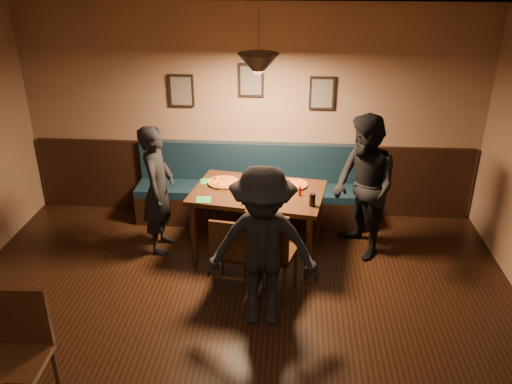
# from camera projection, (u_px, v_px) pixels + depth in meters

# --- Properties ---
(ceiling) EXTENTS (7.00, 7.00, 0.00)m
(ceiling) POSITION_uv_depth(u_px,v_px,m) (204.00, 55.00, 3.11)
(ceiling) COLOR silver
(ceiling) RESTS_ON ground
(wall_back) EXTENTS (6.00, 0.00, 6.00)m
(wall_back) POSITION_uv_depth(u_px,v_px,m) (251.00, 114.00, 6.86)
(wall_back) COLOR #8C704F
(wall_back) RESTS_ON ground
(wainscot) EXTENTS (5.88, 0.06, 1.00)m
(wainscot) POSITION_uv_depth(u_px,v_px,m) (251.00, 178.00, 7.22)
(wainscot) COLOR black
(wainscot) RESTS_ON ground
(booth_bench) EXTENTS (3.00, 0.60, 1.00)m
(booth_bench) POSITION_uv_depth(u_px,v_px,m) (250.00, 186.00, 6.97)
(booth_bench) COLOR #0F232D
(booth_bench) RESTS_ON ground
(picture_left) EXTENTS (0.32, 0.04, 0.42)m
(picture_left) POSITION_uv_depth(u_px,v_px,m) (181.00, 91.00, 6.77)
(picture_left) COLOR black
(picture_left) RESTS_ON wall_back
(picture_center) EXTENTS (0.32, 0.04, 0.42)m
(picture_center) POSITION_uv_depth(u_px,v_px,m) (251.00, 80.00, 6.64)
(picture_center) COLOR black
(picture_center) RESTS_ON wall_back
(picture_right) EXTENTS (0.32, 0.04, 0.42)m
(picture_right) POSITION_uv_depth(u_px,v_px,m) (322.00, 93.00, 6.65)
(picture_right) COLOR black
(picture_right) RESTS_ON wall_back
(pendant_lamp) EXTENTS (0.44, 0.44, 0.25)m
(pendant_lamp) POSITION_uv_depth(u_px,v_px,m) (258.00, 66.00, 5.51)
(pendant_lamp) COLOR black
(pendant_lamp) RESTS_ON ceiling
(dining_table) EXTENTS (1.64, 1.20, 0.80)m
(dining_table) POSITION_uv_depth(u_px,v_px,m) (258.00, 221.00, 6.29)
(dining_table) COLOR black
(dining_table) RESTS_ON floor
(chair_near_left) EXTENTS (0.44, 0.44, 0.88)m
(chair_near_left) POSITION_uv_depth(u_px,v_px,m) (232.00, 251.00, 5.61)
(chair_near_left) COLOR black
(chair_near_left) RESTS_ON floor
(chair_near_right) EXTENTS (0.57, 0.57, 1.03)m
(chair_near_right) POSITION_uv_depth(u_px,v_px,m) (273.00, 249.00, 5.49)
(chair_near_right) COLOR black
(chair_near_right) RESTS_ON floor
(diner_left) EXTENTS (0.39, 0.58, 1.57)m
(diner_left) POSITION_uv_depth(u_px,v_px,m) (158.00, 190.00, 6.19)
(diner_left) COLOR black
(diner_left) RESTS_ON floor
(diner_right) EXTENTS (0.93, 1.03, 1.71)m
(diner_right) POSITION_uv_depth(u_px,v_px,m) (364.00, 188.00, 6.07)
(diner_right) COLOR black
(diner_right) RESTS_ON floor
(diner_front) EXTENTS (1.07, 0.62, 1.64)m
(diner_front) POSITION_uv_depth(u_px,v_px,m) (263.00, 249.00, 4.91)
(diner_front) COLOR black
(diner_front) RESTS_ON floor
(pizza_a) EXTENTS (0.45, 0.45, 0.04)m
(pizza_a) POSITION_uv_depth(u_px,v_px,m) (223.00, 182.00, 6.29)
(pizza_a) COLOR #C15D24
(pizza_a) RESTS_ON dining_table
(pizza_b) EXTENTS (0.44, 0.44, 0.04)m
(pizza_b) POSITION_uv_depth(u_px,v_px,m) (259.00, 196.00, 5.94)
(pizza_b) COLOR gold
(pizza_b) RESTS_ON dining_table
(pizza_c) EXTENTS (0.43, 0.43, 0.04)m
(pizza_c) POSITION_uv_depth(u_px,v_px,m) (293.00, 184.00, 6.24)
(pizza_c) COLOR gold
(pizza_c) RESTS_ON dining_table
(soda_glass) EXTENTS (0.07, 0.07, 0.15)m
(soda_glass) POSITION_uv_depth(u_px,v_px,m) (312.00, 200.00, 5.74)
(soda_glass) COLOR black
(soda_glass) RESTS_ON dining_table
(tabasco_bottle) EXTENTS (0.04, 0.04, 0.13)m
(tabasco_bottle) POSITION_uv_depth(u_px,v_px,m) (300.00, 190.00, 5.97)
(tabasco_bottle) COLOR #9E1305
(tabasco_bottle) RESTS_ON dining_table
(napkin_a) EXTENTS (0.19, 0.19, 0.01)m
(napkin_a) POSITION_uv_depth(u_px,v_px,m) (207.00, 181.00, 6.36)
(napkin_a) COLOR #227F2F
(napkin_a) RESTS_ON dining_table
(napkin_b) EXTENTS (0.19, 0.19, 0.01)m
(napkin_b) POSITION_uv_depth(u_px,v_px,m) (204.00, 200.00, 5.90)
(napkin_b) COLOR #217C37
(napkin_b) RESTS_ON dining_table
(cutlery_set) EXTENTS (0.20, 0.03, 0.00)m
(cutlery_set) POSITION_uv_depth(u_px,v_px,m) (259.00, 205.00, 5.79)
(cutlery_set) COLOR #BBBBBF
(cutlery_set) RESTS_ON dining_table
(cafe_chair_far) EXTENTS (0.47, 0.47, 1.03)m
(cafe_chair_far) POSITION_uv_depth(u_px,v_px,m) (15.00, 361.00, 4.02)
(cafe_chair_far) COLOR black
(cafe_chair_far) RESTS_ON floor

